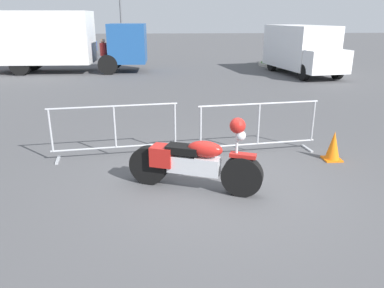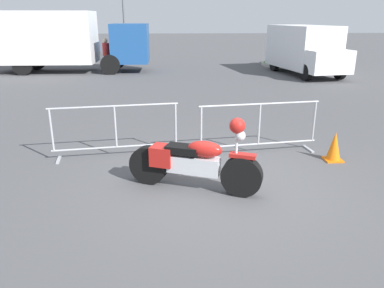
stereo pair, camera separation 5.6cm
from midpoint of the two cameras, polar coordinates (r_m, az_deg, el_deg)
name	(u,v)px [view 1 (the left image)]	position (r m, az deg, el deg)	size (l,w,h in m)	color
ground_plane	(220,185)	(6.41, 4.08, -6.30)	(120.00, 120.00, 0.00)	#4C4C4F
motorcycle	(194,161)	(6.08, 0.01, -2.68)	(2.16, 0.98, 1.27)	black
crowd_barrier_near	(115,130)	(7.65, -11.88, 2.05)	(2.52, 0.74, 1.07)	#9EA0A5
crowd_barrier_far	(258,127)	(7.81, 9.87, 2.52)	(2.52, 0.74, 1.07)	#9EA0A5
box_truck	(59,39)	(20.53, -19.67, 14.80)	(7.72, 2.35, 2.98)	silver
delivery_van	(302,48)	(19.54, 16.30, 13.80)	(2.73, 5.25, 2.31)	white
parked_car_maroon	(1,47)	(30.08, -27.13, 13.01)	(2.02, 4.15, 1.36)	maroon
parked_car_red	(45,46)	(29.73, -21.56, 13.74)	(2.09, 4.29, 1.41)	#B21E19
parked_car_blue	(83,46)	(28.45, -16.37, 14.13)	(2.14, 4.38, 1.44)	#284799
pedestrian	(104,54)	(19.77, -13.39, 13.15)	(0.48, 0.48, 1.69)	#262838
planter_island	(284,58)	(23.22, 13.70, 12.65)	(3.54, 3.54, 1.21)	#ADA89E
traffic_cone	(333,146)	(7.90, 20.55, -0.30)	(0.34, 0.34, 0.59)	orange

